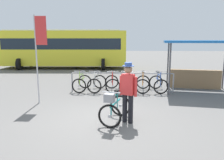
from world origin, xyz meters
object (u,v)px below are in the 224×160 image
at_px(racked_bike_lime, 82,83).
at_px(racked_bike_teal, 127,83).
at_px(racked_bike_red, 112,83).
at_px(racked_bike_orange, 143,83).
at_px(bus_distant, 64,47).
at_px(racked_bike_blue, 158,83).
at_px(market_stall, 198,60).
at_px(person_with_featured_bike, 128,90).
at_px(racked_bike_white, 97,83).
at_px(featured_bicycle, 114,108).
at_px(banner_flag, 39,43).

distance_m(racked_bike_lime, racked_bike_teal, 2.10).
xyz_separation_m(racked_bike_red, racked_bike_orange, (1.40, 0.03, 0.00)).
relative_size(racked_bike_red, bus_distant, 0.11).
xyz_separation_m(racked_bike_lime, racked_bike_blue, (3.50, 0.08, -0.00)).
relative_size(racked_bike_lime, racked_bike_red, 0.98).
distance_m(racked_bike_orange, bus_distant, 9.98).
height_order(racked_bike_red, bus_distant, bus_distant).
height_order(racked_bike_orange, market_stall, market_stall).
distance_m(person_with_featured_bike, bus_distant, 12.96).
relative_size(racked_bike_red, market_stall, 0.34).
bearing_deg(racked_bike_white, racked_bike_lime, -178.76).
height_order(featured_bicycle, banner_flag, banner_flag).
relative_size(market_stall, banner_flag, 1.06).
bearing_deg(racked_bike_red, featured_bicycle, -85.32).
bearing_deg(racked_bike_teal, racked_bike_blue, 1.24).
distance_m(racked_bike_lime, racked_bike_orange, 2.80).
height_order(racked_bike_blue, person_with_featured_bike, person_with_featured_bike).
bearing_deg(racked_bike_lime, racked_bike_red, 1.24).
xyz_separation_m(racked_bike_white, racked_bike_teal, (1.40, 0.03, -0.00)).
bearing_deg(market_stall, racked_bike_red, -173.06).
relative_size(racked_bike_white, banner_flag, 0.37).
height_order(racked_bike_white, racked_bike_blue, same).
xyz_separation_m(racked_bike_red, person_with_featured_bike, (0.70, -3.88, 0.58)).
relative_size(racked_bike_blue, featured_bicycle, 0.93).
height_order(racked_bike_lime, market_stall, market_stall).
xyz_separation_m(racked_bike_white, featured_bicycle, (1.02, -3.91, 0.08)).
xyz_separation_m(racked_bike_red, market_stall, (3.92, 0.48, 1.03)).
xyz_separation_m(racked_bike_lime, bus_distant, (-3.06, 8.02, 1.37)).
height_order(featured_bicycle, person_with_featured_bike, person_with_featured_bike).
height_order(racked_bike_white, bus_distant, bus_distant).
bearing_deg(person_with_featured_bike, racked_bike_teal, 89.94).
distance_m(racked_bike_teal, racked_bike_orange, 0.70).
bearing_deg(person_with_featured_bike, featured_bicycle, -172.79).
height_order(racked_bike_red, racked_bike_teal, same).
height_order(person_with_featured_bike, banner_flag, banner_flag).
xyz_separation_m(racked_bike_lime, racked_bike_orange, (2.80, 0.06, -0.00)).
bearing_deg(person_with_featured_bike, racked_bike_white, 109.86).
xyz_separation_m(person_with_featured_bike, bus_distant, (-5.16, 11.86, 0.79)).
xyz_separation_m(racked_bike_teal, racked_bike_orange, (0.70, 0.02, 0.00)).
height_order(racked_bike_teal, bus_distant, bus_distant).
bearing_deg(featured_bicycle, market_stall, 50.74).
relative_size(racked_bike_orange, person_with_featured_bike, 0.66).
relative_size(racked_bike_lime, racked_bike_blue, 0.97).
distance_m(racked_bike_orange, featured_bicycle, 4.10).
bearing_deg(racked_bike_white, bus_distant, 115.20).
bearing_deg(market_stall, racked_bike_orange, -169.94).
bearing_deg(racked_bike_orange, bus_distant, 126.40).
relative_size(racked_bike_red, person_with_featured_bike, 0.67).
bearing_deg(banner_flag, market_stall, 22.25).
height_order(featured_bicycle, bus_distant, bus_distant).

